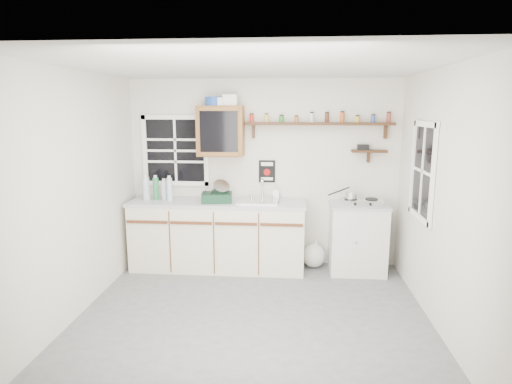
# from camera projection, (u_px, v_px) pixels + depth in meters

# --- Properties ---
(room) EXTENTS (3.64, 3.24, 2.54)m
(room) POSITION_uv_depth(u_px,v_px,m) (253.00, 197.00, 4.22)
(room) COLOR #555558
(room) RESTS_ON ground
(main_cabinet) EXTENTS (2.31, 0.63, 0.92)m
(main_cabinet) POSITION_uv_depth(u_px,v_px,m) (218.00, 235.00, 5.69)
(main_cabinet) COLOR beige
(main_cabinet) RESTS_ON floor
(right_cabinet) EXTENTS (0.73, 0.57, 0.91)m
(right_cabinet) POSITION_uv_depth(u_px,v_px,m) (357.00, 238.00, 5.57)
(right_cabinet) COLOR silver
(right_cabinet) RESTS_ON floor
(sink) EXTENTS (0.52, 0.44, 0.29)m
(sink) POSITION_uv_depth(u_px,v_px,m) (258.00, 201.00, 5.56)
(sink) COLOR silver
(sink) RESTS_ON main_cabinet
(upper_cabinet) EXTENTS (0.60, 0.32, 0.65)m
(upper_cabinet) POSITION_uv_depth(u_px,v_px,m) (221.00, 131.00, 5.57)
(upper_cabinet) COLOR brown
(upper_cabinet) RESTS_ON wall_back
(upper_cabinet_clutter) EXTENTS (0.42, 0.24, 0.14)m
(upper_cabinet_clutter) POSITION_uv_depth(u_px,v_px,m) (220.00, 101.00, 5.50)
(upper_cabinet_clutter) COLOR #18439F
(upper_cabinet_clutter) RESTS_ON upper_cabinet
(spice_shelf) EXTENTS (1.91, 0.18, 0.35)m
(spice_shelf) POSITION_uv_depth(u_px,v_px,m) (320.00, 123.00, 5.52)
(spice_shelf) COLOR black
(spice_shelf) RESTS_ON wall_back
(secondary_shelf) EXTENTS (0.45, 0.16, 0.24)m
(secondary_shelf) POSITION_uv_depth(u_px,v_px,m) (367.00, 151.00, 5.54)
(secondary_shelf) COLOR black
(secondary_shelf) RESTS_ON wall_back
(warning_sign) EXTENTS (0.22, 0.02, 0.30)m
(warning_sign) POSITION_uv_depth(u_px,v_px,m) (267.00, 171.00, 5.77)
(warning_sign) COLOR black
(warning_sign) RESTS_ON wall_back
(window_back) EXTENTS (0.93, 0.03, 0.98)m
(window_back) POSITION_uv_depth(u_px,v_px,m) (175.00, 151.00, 5.81)
(window_back) COLOR black
(window_back) RESTS_ON wall_back
(window_right) EXTENTS (0.03, 0.78, 1.08)m
(window_right) POSITION_uv_depth(u_px,v_px,m) (423.00, 171.00, 4.58)
(window_right) COLOR black
(window_right) RESTS_ON wall_back
(water_bottles) EXTENTS (0.40, 0.15, 0.34)m
(water_bottles) POSITION_uv_depth(u_px,v_px,m) (157.00, 189.00, 5.65)
(water_bottles) COLOR #B1C2CF
(water_bottles) RESTS_ON main_cabinet
(dish_rack) EXTENTS (0.43, 0.34, 0.29)m
(dish_rack) POSITION_uv_depth(u_px,v_px,m) (218.00, 195.00, 5.54)
(dish_rack) COLOR #10311D
(dish_rack) RESTS_ON main_cabinet
(soap_bottle) EXTENTS (0.09, 0.09, 0.19)m
(soap_bottle) POSITION_uv_depth(u_px,v_px,m) (276.00, 192.00, 5.73)
(soap_bottle) COLOR white
(soap_bottle) RESTS_ON main_cabinet
(rag) EXTENTS (0.14, 0.13, 0.02)m
(rag) POSITION_uv_depth(u_px,v_px,m) (273.00, 202.00, 5.48)
(rag) COLOR maroon
(rag) RESTS_ON main_cabinet
(hotplate) EXTENTS (0.54, 0.30, 0.08)m
(hotplate) POSITION_uv_depth(u_px,v_px,m) (361.00, 202.00, 5.46)
(hotplate) COLOR silver
(hotplate) RESTS_ON right_cabinet
(saucepan) EXTENTS (0.35, 0.23, 0.16)m
(saucepan) POSITION_uv_depth(u_px,v_px,m) (350.00, 195.00, 5.46)
(saucepan) COLOR silver
(saucepan) RESTS_ON hotplate
(trash_bag) EXTENTS (0.36, 0.33, 0.41)m
(trash_bag) POSITION_uv_depth(u_px,v_px,m) (314.00, 255.00, 5.74)
(trash_bag) COLOR silver
(trash_bag) RESTS_ON floor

